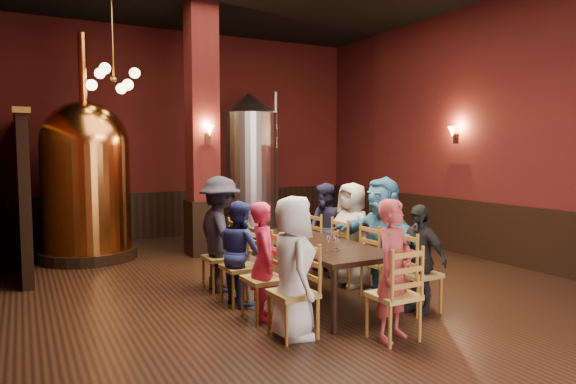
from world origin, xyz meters
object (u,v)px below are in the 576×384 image
person_1 (264,260)px  copper_kettle (86,178)px  dining_table (312,247)px  person_0 (293,267)px  person_2 (240,252)px  rose_vase (288,218)px  steel_vessel (249,166)px

person_1 → copper_kettle: size_ratio=0.34×
dining_table → person_1: bearing=-158.8°
person_0 → copper_kettle: bearing=28.6°
person_2 → copper_kettle: (-1.38, 3.66, 0.78)m
person_0 → person_1: person_0 is taller
rose_vase → dining_table: bearing=-92.3°
person_0 → rose_vase: 1.97m
dining_table → person_2: (-0.86, 0.31, -0.04)m
copper_kettle → steel_vessel: 3.45m
copper_kettle → rose_vase: copper_kettle is taller
person_0 → steel_vessel: bearing=-6.2°
steel_vessel → person_2: bearing=-114.6°
copper_kettle → rose_vase: (2.27, -3.23, -0.45)m
person_0 → person_2: 1.33m
person_1 → copper_kettle: (-1.40, 4.32, 0.75)m
person_0 → copper_kettle: (-1.41, 4.99, 0.69)m
person_0 → dining_table: bearing=-26.1°
rose_vase → person_2: bearing=-154.1°
person_1 → person_2: person_1 is taller
dining_table → copper_kettle: 4.61m
dining_table → person_2: 0.91m
person_1 → steel_vessel: 5.47m
dining_table → steel_vessel: (1.14, 4.66, 0.87)m
person_2 → rose_vase: person_2 is taller
person_1 → person_0: bearing=-159.4°
person_0 → copper_kettle: size_ratio=0.37×
dining_table → steel_vessel: size_ratio=0.78×
dining_table → copper_kettle: copper_kettle is taller
person_0 → person_1: (-0.02, 0.67, -0.06)m
rose_vase → person_1: bearing=-128.6°
steel_vessel → copper_kettle: bearing=-168.3°
person_2 → steel_vessel: 4.88m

